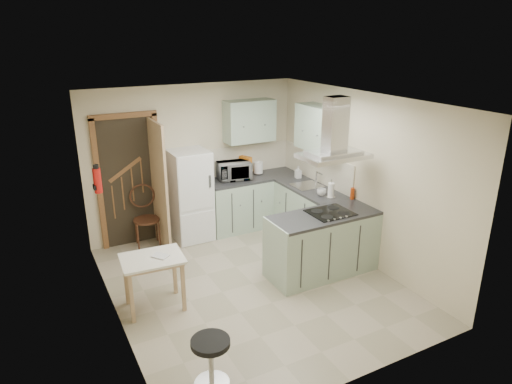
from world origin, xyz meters
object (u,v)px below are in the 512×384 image
fridge (191,195)px  drop_leaf_table (154,283)px  stool (211,362)px  microwave (234,171)px  extractor_hood (334,156)px  peninsula (323,244)px  bentwood_chair (147,220)px

fridge → drop_leaf_table: (-1.13, -1.72, -0.40)m
stool → drop_leaf_table: bearing=93.9°
fridge → microwave: bearing=2.1°
extractor_hood → microwave: size_ratio=1.66×
peninsula → extractor_hood: 1.27m
stool → microwave: (1.83, 3.31, 0.79)m
fridge → microwave: fridge is taller
stool → microwave: size_ratio=0.95×
bentwood_chair → stool: size_ratio=1.79×
stool → microwave: microwave is taller
drop_leaf_table → extractor_hood: bearing=-1.6°
extractor_hood → bentwood_chair: extractor_hood is taller
fridge → bentwood_chair: size_ratio=1.63×
extractor_hood → bentwood_chair: bearing=136.1°
bentwood_chair → fridge: bearing=7.1°
peninsula → extractor_hood: size_ratio=1.72×
fridge → extractor_hood: size_ratio=1.67×
peninsula → bentwood_chair: bearing=134.6°
extractor_hood → microwave: 2.18m
extractor_hood → bentwood_chair: size_ratio=0.98×
drop_leaf_table → peninsula: bearing=-1.9°
extractor_hood → stool: bearing=-151.1°
extractor_hood → microwave: bearing=104.6°
microwave → fridge: bearing=-169.0°
drop_leaf_table → bentwood_chair: size_ratio=0.81×
fridge → extractor_hood: extractor_hood is taller
extractor_hood → bentwood_chair: 3.14m
drop_leaf_table → microwave: microwave is taller
bentwood_chair → stool: (-0.28, -3.30, -0.20)m
extractor_hood → microwave: (-0.52, 2.01, -0.67)m
extractor_hood → stool: extractor_hood is taller
peninsula → stool: (-2.25, -1.30, -0.19)m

